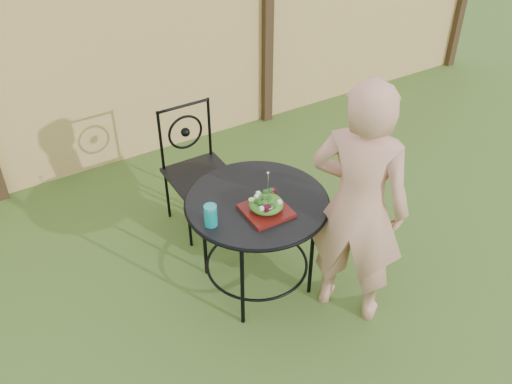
{
  "coord_description": "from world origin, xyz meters",
  "views": [
    {
      "loc": [
        -1.42,
        -2.22,
        2.91
      ],
      "look_at": [
        0.05,
        0.26,
        0.75
      ],
      "focal_mm": 40.0,
      "sensor_mm": 36.0,
      "label": 1
    }
  ],
  "objects_px": {
    "patio_table": "(257,218)",
    "patio_chair": "(196,166)",
    "diner": "(358,207)",
    "salad_plate": "(266,211)"
  },
  "relations": [
    {
      "from": "patio_chair",
      "to": "salad_plate",
      "type": "bearing_deg",
      "value": -88.96
    },
    {
      "from": "patio_table",
      "to": "diner",
      "type": "bearing_deg",
      "value": -49.03
    },
    {
      "from": "patio_chair",
      "to": "diner",
      "type": "relative_size",
      "value": 0.57
    },
    {
      "from": "salad_plate",
      "to": "patio_table",
      "type": "bearing_deg",
      "value": 84.58
    },
    {
      "from": "patio_table",
      "to": "patio_chair",
      "type": "height_order",
      "value": "patio_chair"
    },
    {
      "from": "diner",
      "to": "salad_plate",
      "type": "xyz_separation_m",
      "value": [
        -0.42,
        0.35,
        -0.09
      ]
    },
    {
      "from": "patio_table",
      "to": "patio_chair",
      "type": "bearing_deg",
      "value": 92.03
    },
    {
      "from": "patio_table",
      "to": "diner",
      "type": "distance_m",
      "value": 0.67
    },
    {
      "from": "patio_chair",
      "to": "salad_plate",
      "type": "relative_size",
      "value": 3.52
    },
    {
      "from": "patio_chair",
      "to": "diner",
      "type": "distance_m",
      "value": 1.43
    }
  ]
}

